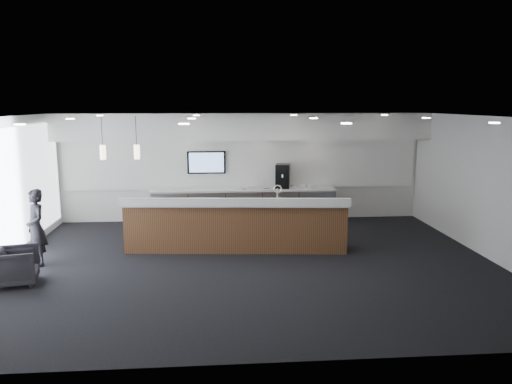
{
  "coord_description": "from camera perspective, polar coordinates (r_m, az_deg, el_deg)",
  "views": [
    {
      "loc": [
        -0.75,
        -9.84,
        3.27
      ],
      "look_at": [
        0.16,
        1.3,
        1.27
      ],
      "focal_mm": 35.0,
      "sensor_mm": 36.0,
      "label": 1
    }
  ],
  "objects": [
    {
      "name": "info_sign_right",
      "position": [
        13.66,
        1.16,
        0.85
      ],
      "size": [
        0.17,
        0.05,
        0.22
      ],
      "primitive_type": "cube",
      "rotation": [
        0.0,
        0.0,
        0.16
      ],
      "color": "silver",
      "rests_on": "back_credenza"
    },
    {
      "name": "pendant_right",
      "position": [
        10.95,
        -17.09,
        4.36
      ],
      "size": [
        0.12,
        0.12,
        0.3
      ],
      "primitive_type": "cylinder",
      "color": "beige",
      "rests_on": "ceiling"
    },
    {
      "name": "lounge_guest",
      "position": [
        11.03,
        -23.83,
        -3.74
      ],
      "size": [
        0.64,
        0.69,
        1.57
      ],
      "primitive_type": "imported",
      "rotation": [
        0.0,
        0.0,
        -0.95
      ],
      "color": "black",
      "rests_on": "ground"
    },
    {
      "name": "armchair",
      "position": [
        10.15,
        -25.76,
        -7.65
      ],
      "size": [
        0.9,
        0.88,
        0.69
      ],
      "primitive_type": "imported",
      "rotation": [
        0.0,
        0.0,
        1.79
      ],
      "color": "black",
      "rests_on": "ground"
    },
    {
      "name": "soffit_bulkhead",
      "position": [
        13.43,
        -1.48,
        7.51
      ],
      "size": [
        10.0,
        0.9,
        0.7
      ],
      "primitive_type": "cube",
      "color": "white",
      "rests_on": "back_wall"
    },
    {
      "name": "cup_5",
      "position": [
        13.72,
        3.31,
        0.61
      ],
      "size": [
        0.12,
        0.12,
        0.1
      ],
      "primitive_type": "imported",
      "rotation": [
        0.0,
        0.0,
        3.23
      ],
      "color": "white",
      "rests_on": "back_credenza"
    },
    {
      "name": "back_credenza",
      "position": [
        13.79,
        -1.46,
        -1.53
      ],
      "size": [
        5.06,
        0.66,
        0.95
      ],
      "color": "#9B9FA4",
      "rests_on": "ground"
    },
    {
      "name": "cup_0",
      "position": [
        13.83,
        6.18,
        0.65
      ],
      "size": [
        0.11,
        0.11,
        0.1
      ],
      "primitive_type": "imported",
      "color": "white",
      "rests_on": "back_credenza"
    },
    {
      "name": "back_wall",
      "position": [
        13.98,
        -1.56,
        2.88
      ],
      "size": [
        10.0,
        0.02,
        3.0
      ],
      "primitive_type": "cube",
      "color": "silver",
      "rests_on": "ground"
    },
    {
      "name": "cup_1",
      "position": [
        13.8,
        5.61,
        0.64
      ],
      "size": [
        0.15,
        0.15,
        0.1
      ],
      "primitive_type": "imported",
      "rotation": [
        0.0,
        0.0,
        0.65
      ],
      "color": "white",
      "rests_on": "back_credenza"
    },
    {
      "name": "pendant_left",
      "position": [
        10.82,
        -13.46,
        4.47
      ],
      "size": [
        0.12,
        0.12,
        0.3
      ],
      "primitive_type": "cylinder",
      "color": "beige",
      "rests_on": "ceiling"
    },
    {
      "name": "cup_3",
      "position": [
        13.76,
        4.46,
        0.63
      ],
      "size": [
        0.14,
        0.14,
        0.1
      ],
      "primitive_type": "imported",
      "rotation": [
        0.0,
        0.0,
        1.94
      ],
      "color": "white",
      "rests_on": "back_credenza"
    },
    {
      "name": "cup_2",
      "position": [
        13.78,
        5.04,
        0.64
      ],
      "size": [
        0.13,
        0.13,
        0.1
      ],
      "primitive_type": "imported",
      "rotation": [
        0.0,
        0.0,
        1.29
      ],
      "color": "white",
      "rests_on": "back_credenza"
    },
    {
      "name": "ceiling_can_lights",
      "position": [
        9.88,
        -0.32,
        8.41
      ],
      "size": [
        7.0,
        5.0,
        0.02
      ],
      "primitive_type": null,
      "color": "white",
      "rests_on": "ceiling"
    },
    {
      "name": "coffee_machine",
      "position": [
        13.76,
        3.08,
        1.83
      ],
      "size": [
        0.46,
        0.54,
        0.66
      ],
      "rotation": [
        0.0,
        0.0,
        -0.21
      ],
      "color": "black",
      "rests_on": "back_credenza"
    },
    {
      "name": "right_wall",
      "position": [
        11.54,
        25.3,
        0.35
      ],
      "size": [
        0.02,
        8.0,
        3.0
      ],
      "primitive_type": "cube",
      "color": "silver",
      "rests_on": "ground"
    },
    {
      "name": "service_counter",
      "position": [
        11.18,
        -2.31,
        -3.8
      ],
      "size": [
        5.02,
        1.27,
        1.49
      ],
      "rotation": [
        0.0,
        0.0,
        -0.09
      ],
      "color": "#4D2719",
      "rests_on": "ground"
    },
    {
      "name": "alcove_panel",
      "position": [
        13.93,
        -1.55,
        3.27
      ],
      "size": [
        9.8,
        0.06,
        1.4
      ],
      "primitive_type": "cube",
      "color": "white",
      "rests_on": "back_wall"
    },
    {
      "name": "ground",
      "position": [
        10.4,
        -0.3,
        -8.17
      ],
      "size": [
        10.0,
        10.0,
        0.0
      ],
      "primitive_type": "plane",
      "color": "black",
      "rests_on": "ground"
    },
    {
      "name": "cup_4",
      "position": [
        13.74,
        3.89,
        0.62
      ],
      "size": [
        0.15,
        0.15,
        0.1
      ],
      "primitive_type": "imported",
      "rotation": [
        0.0,
        0.0,
        2.58
      ],
      "color": "white",
      "rests_on": "back_credenza"
    },
    {
      "name": "ceiling",
      "position": [
        9.88,
        -0.32,
        8.59
      ],
      "size": [
        10.0,
        8.0,
        0.02
      ],
      "primitive_type": "cube",
      "color": "black",
      "rests_on": "back_wall"
    },
    {
      "name": "wall_tv",
      "position": [
        13.85,
        -5.68,
        3.39
      ],
      "size": [
        1.05,
        0.08,
        0.62
      ],
      "color": "black",
      "rests_on": "back_wall"
    },
    {
      "name": "info_sign_left",
      "position": [
        13.63,
        -1.27,
        0.79
      ],
      "size": [
        0.15,
        0.05,
        0.2
      ],
      "primitive_type": "cube",
      "rotation": [
        0.0,
        0.0,
        -0.21
      ],
      "color": "silver",
      "rests_on": "back_credenza"
    }
  ]
}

